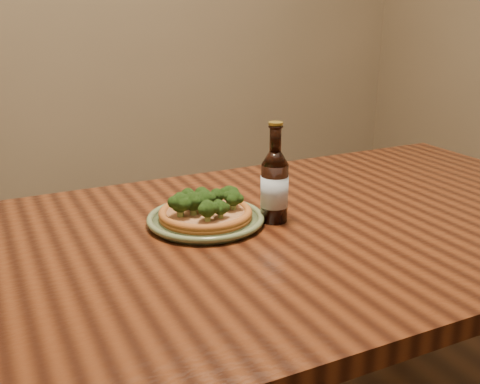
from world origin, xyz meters
name	(u,v)px	position (x,y,z in m)	size (l,w,h in m)	color
table	(292,263)	(0.00, 0.10, 0.66)	(1.60, 0.90, 0.75)	#4B2210
plate	(206,219)	(-0.17, 0.19, 0.76)	(0.26, 0.26, 0.02)	#5F6E4C
pizza	(205,210)	(-0.17, 0.19, 0.78)	(0.20, 0.20, 0.07)	#A05A24
beer_bottle	(274,185)	(-0.03, 0.14, 0.83)	(0.06, 0.06, 0.22)	black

